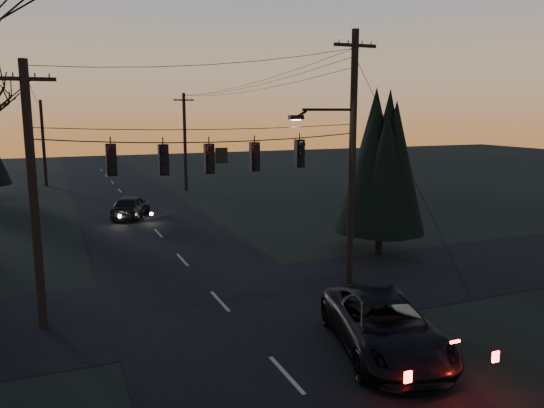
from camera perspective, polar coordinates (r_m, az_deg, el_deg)
name	(u,v)px	position (r m, az deg, el deg)	size (l,w,h in m)	color
main_road	(165,241)	(29.30, -11.40, -3.94)	(8.00, 120.00, 0.02)	black
cross_road	(220,301)	(19.99, -5.62, -10.39)	(60.00, 7.00, 0.02)	black
utility_pole_right	(349,283)	(22.12, 8.28, -8.44)	(5.00, 0.30, 10.00)	black
utility_pole_left	(44,327)	(19.26, -23.35, -12.02)	(1.80, 0.30, 8.50)	black
utility_pole_far_r	(186,190)	(47.74, -9.20, 1.45)	(1.80, 0.30, 8.50)	black
utility_pole_far_l	(47,186)	(54.40, -23.09, 1.81)	(0.30, 0.30, 8.00)	black
span_signal_assembly	(211,157)	(18.75, -6.60, 5.01)	(11.50, 0.44, 1.46)	black
evergreen_right	(381,167)	(25.98, 11.67, 3.89)	(4.03, 4.03, 7.40)	black
suv_near	(385,326)	(16.09, 12.03, -12.72)	(2.65, 5.75, 1.60)	black
sedan_oncoming_a	(131,207)	(36.03, -14.96, -0.27)	(1.80, 4.47, 1.52)	black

